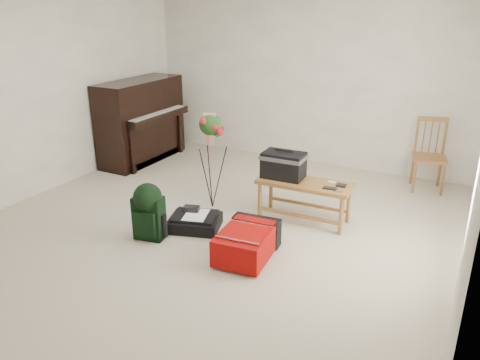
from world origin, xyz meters
The scene contains 10 objects.
floor centered at (0.00, 0.00, 0.00)m, with size 5.00×5.50×0.01m, color beige.
wall_back centered at (0.00, 2.75, 1.25)m, with size 5.00×0.04×2.50m, color white.
wall_left centered at (-2.50, 0.00, 1.25)m, with size 0.04×5.50×2.50m, color white.
piano centered at (-2.19, 1.60, 0.60)m, with size 0.71×1.50×1.25m.
bench centered at (0.64, 0.72, 0.57)m, with size 1.06×0.45×0.81m.
dining_chair centered at (1.93, 2.38, 0.46)m, with size 0.49×0.49×0.95m.
red_suitcase centered at (0.63, -0.28, 0.16)m, with size 0.53×0.74×0.30m.
black_duffel centered at (-0.16, -0.05, 0.08)m, with size 0.65×0.58×0.23m.
green_backpack centered at (-0.45, -0.47, 0.34)m, with size 0.34×0.31×0.61m.
flower_stand centered at (-0.29, 0.53, 0.58)m, with size 0.46×0.46×1.19m.
Camera 1 is at (2.46, -3.93, 2.35)m, focal length 35.00 mm.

